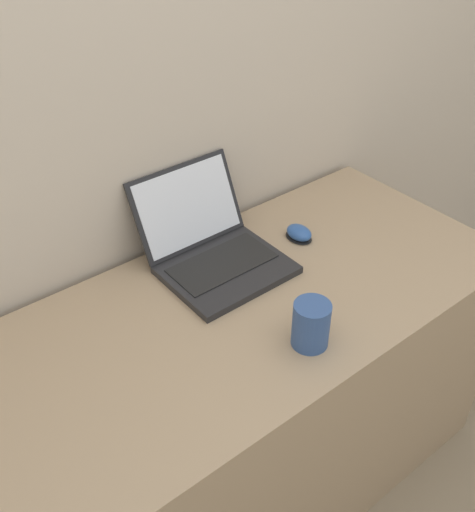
{
  "coord_description": "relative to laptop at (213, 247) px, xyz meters",
  "views": [
    {
      "loc": [
        -0.73,
        -0.54,
        1.74
      ],
      "look_at": [
        0.03,
        0.41,
        0.84
      ],
      "focal_mm": 42.0,
      "sensor_mm": 36.0,
      "label": 1
    }
  ],
  "objects": [
    {
      "name": "computer_mouse",
      "position": [
        0.26,
        -0.06,
        -0.03
      ],
      "size": [
        0.06,
        0.09,
        0.04
      ],
      "color": "black",
      "rests_on": "desk"
    },
    {
      "name": "laptop",
      "position": [
        0.0,
        0.0,
        0.0
      ],
      "size": [
        0.32,
        0.35,
        0.23
      ],
      "color": "#232326",
      "rests_on": "desk"
    },
    {
      "name": "desk",
      "position": [
        -0.03,
        -0.19,
        -0.43
      ],
      "size": [
        1.46,
        0.66,
        0.75
      ],
      "color": "tan",
      "rests_on": "ground_plane"
    },
    {
      "name": "drink_cup",
      "position": [
        -0.01,
        -0.39,
        0.01
      ],
      "size": [
        0.09,
        0.09,
        0.12
      ],
      "color": "#33518C",
      "rests_on": "desk"
    },
    {
      "name": "wall_back",
      "position": [
        -0.03,
        0.19,
        0.45
      ],
      "size": [
        7.0,
        0.04,
        2.5
      ],
      "color": "beige",
      "rests_on": "ground_plane"
    }
  ]
}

